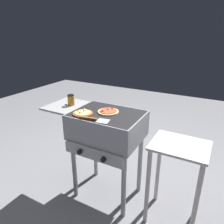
% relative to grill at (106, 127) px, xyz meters
% --- Properties ---
extents(ground_plane, '(8.00, 8.00, 0.00)m').
position_rel_grill_xyz_m(ground_plane, '(0.01, 0.00, -0.76)').
color(ground_plane, gray).
extents(grill, '(0.96, 0.53, 0.90)m').
position_rel_grill_xyz_m(grill, '(0.00, 0.00, 0.00)').
color(grill, gray).
rests_on(grill, ground_plane).
extents(pizza_pepperoni, '(0.19, 0.19, 0.03)m').
position_rel_grill_xyz_m(pizza_pepperoni, '(0.01, 0.02, 0.15)').
color(pizza_pepperoni, beige).
rests_on(pizza_pepperoni, grill).
extents(pizza_cheese, '(0.18, 0.18, 0.03)m').
position_rel_grill_xyz_m(pizza_cheese, '(-0.16, -0.12, 0.15)').
color(pizza_cheese, '#C64723').
rests_on(pizza_cheese, grill).
extents(sauce_jar, '(0.07, 0.07, 0.11)m').
position_rel_grill_xyz_m(sauce_jar, '(-0.41, 0.02, 0.20)').
color(sauce_jar, '#B77A1E').
rests_on(sauce_jar, grill).
extents(spatula, '(0.27, 0.10, 0.02)m').
position_rel_grill_xyz_m(spatula, '(0.00, -0.19, 0.15)').
color(spatula, '#B7BABF').
rests_on(spatula, grill).
extents(prep_table, '(0.44, 0.36, 0.76)m').
position_rel_grill_xyz_m(prep_table, '(0.67, 0.00, -0.21)').
color(prep_table, beige).
rests_on(prep_table, ground_plane).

